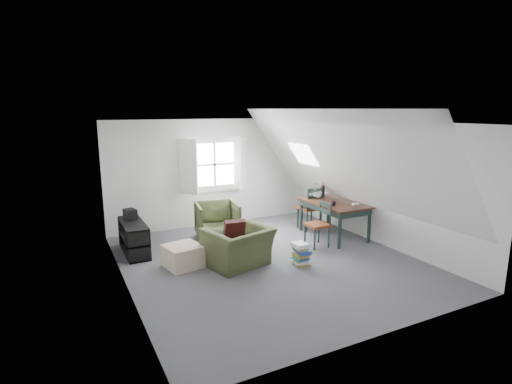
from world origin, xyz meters
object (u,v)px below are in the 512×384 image
ottoman (183,256)px  magazine_stack (301,254)px  dining_chair_far (311,207)px  armchair_far (218,239)px  dining_chair_near (319,224)px  armchair_near (238,265)px  media_shelf (134,240)px  dining_table (334,206)px

ottoman → magazine_stack: bearing=-24.2°
dining_chair_far → armchair_far: bearing=5.8°
ottoman → magazine_stack: magazine_stack is taller
dining_chair_near → armchair_near: bearing=-78.6°
armchair_far → media_shelf: 1.77m
ottoman → dining_chair_near: dining_chair_near is taller
ottoman → dining_chair_near: size_ratio=0.65×
dining_chair_near → magazine_stack: 1.12m
armchair_near → media_shelf: media_shelf is taller
dining_chair_far → dining_chair_near: dining_chair_far is taller
dining_chair_near → magazine_stack: (-0.86, -0.67, -0.27)m
ottoman → armchair_near: bearing=-23.4°
armchair_near → armchair_far: (0.22, 1.55, 0.00)m
armchair_far → armchair_near: bearing=-88.4°
armchair_near → dining_chair_far: (2.39, 1.24, 0.52)m
ottoman → dining_table: dining_table is taller
armchair_far → ottoman: size_ratio=1.50×
ottoman → media_shelf: media_shelf is taller
armchair_near → media_shelf: (-1.52, 1.45, 0.27)m
dining_table → media_shelf: dining_table is taller
armchair_far → dining_table: size_ratio=0.57×
armchair_far → media_shelf: (-1.74, -0.11, 0.27)m
ottoman → media_shelf: size_ratio=0.49×
ottoman → dining_chair_near: bearing=-3.8°
dining_table → dining_chair_near: bearing=-146.4°
dining_table → media_shelf: (-4.06, 0.87, -0.39)m
armchair_far → media_shelf: size_ratio=0.74×
armchair_far → magazine_stack: armchair_far is taller
dining_chair_far → dining_chair_near: (-0.52, -1.04, -0.05)m
armchair_near → magazine_stack: (1.01, -0.47, 0.20)m
dining_table → dining_chair_near: 0.79m
dining_chair_far → magazine_stack: dining_chair_far is taller
armchair_near → dining_chair_far: dining_chair_far is taller
dining_table → magazine_stack: (-1.52, -1.05, -0.47)m
armchair_far → ottoman: (-1.11, -1.17, 0.19)m
dining_table → ottoman: bearing=-172.7°
ottoman → media_shelf: (-0.64, 1.06, 0.08)m
armchair_far → media_shelf: media_shelf is taller
dining_table → magazine_stack: 1.91m
armchair_far → dining_chair_near: dining_chair_near is taller
armchair_near → ottoman: bearing=-38.2°
ottoman → magazine_stack: 2.08m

